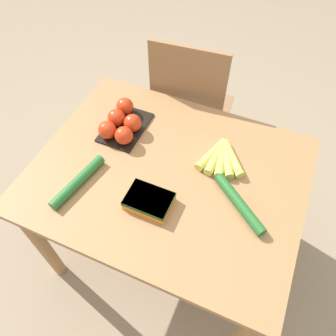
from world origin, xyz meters
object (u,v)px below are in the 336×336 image
at_px(carrot_bag, 149,200).
at_px(cucumber_near, 239,203).
at_px(banana_bunch, 222,157).
at_px(cucumber_far, 78,181).
at_px(chair, 190,111).
at_px(tomato_pack, 122,123).

relative_size(carrot_bag, cucumber_near, 0.71).
height_order(banana_bunch, cucumber_far, cucumber_far).
xyz_separation_m(cucumber_near, cucumber_far, (-0.61, -0.16, 0.00)).
relative_size(chair, cucumber_near, 4.03).
height_order(chair, cucumber_far, chair).
relative_size(chair, cucumber_far, 3.50).
bearing_deg(tomato_pack, cucumber_near, -16.49).
height_order(chair, tomato_pack, chair).
distance_m(chair, banana_bunch, 0.60).
bearing_deg(cucumber_near, tomato_pack, 163.51).
height_order(banana_bunch, carrot_bag, carrot_bag).
bearing_deg(chair, cucumber_near, 118.89).
bearing_deg(carrot_bag, banana_bunch, 59.68).
distance_m(carrot_bag, cucumber_near, 0.34).
xyz_separation_m(chair, tomato_pack, (-0.16, -0.47, 0.27)).
distance_m(carrot_bag, cucumber_far, 0.30).
distance_m(chair, tomato_pack, 0.56).
distance_m(tomato_pack, carrot_bag, 0.41).
distance_m(chair, cucumber_far, 0.86).
xyz_separation_m(banana_bunch, cucumber_far, (-0.48, -0.35, 0.00)).
bearing_deg(cucumber_far, banana_bunch, 35.73).
bearing_deg(tomato_pack, carrot_bag, -47.50).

